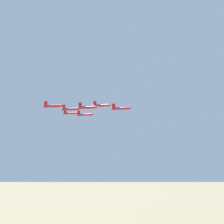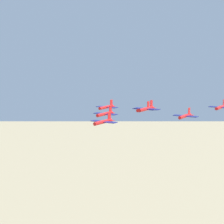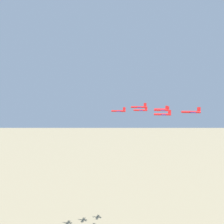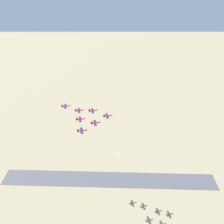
# 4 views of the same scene
# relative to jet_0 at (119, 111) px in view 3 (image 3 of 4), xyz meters

# --- Properties ---
(jet_0) EXTENTS (9.73, 9.93, 3.48)m
(jet_0) POSITION_rel_jet_0_xyz_m (0.00, 0.00, 0.00)
(jet_0) COLOR red
(jet_1) EXTENTS (9.73, 9.93, 3.48)m
(jet_1) POSITION_rel_jet_0_xyz_m (-15.57, -8.59, 3.46)
(jet_1) COLOR red
(jet_2) EXTENTS (9.73, 9.93, 3.48)m
(jet_2) POSITION_rel_jet_0_xyz_m (-0.05, -17.78, 0.22)
(jet_2) COLOR red
(jet_3) EXTENTS (9.73, 9.93, 3.48)m
(jet_3) POSITION_rel_jet_0_xyz_m (-31.13, -17.19, -0.46)
(jet_3) COLOR red
(jet_4) EXTENTS (9.73, 9.93, 3.48)m
(jet_4) POSITION_rel_jet_0_xyz_m (-15.62, -26.38, 0.98)
(jet_4) COLOR red
(jet_5) EXTENTS (9.73, 9.93, 3.48)m
(jet_5) POSITION_rel_jet_0_xyz_m (-0.10, -35.56, 0.62)
(jet_5) COLOR red
(jet_6) EXTENTS (9.73, 9.93, 3.48)m
(jet_6) POSITION_rel_jet_0_xyz_m (-46.70, -25.78, 1.89)
(jet_6) COLOR red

